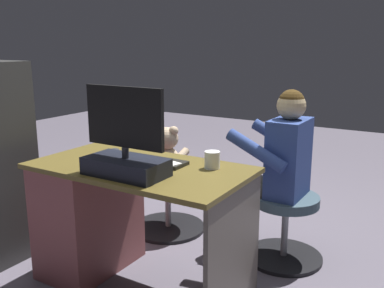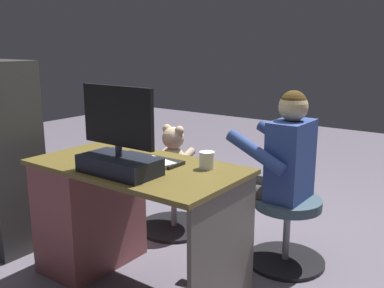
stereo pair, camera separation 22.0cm
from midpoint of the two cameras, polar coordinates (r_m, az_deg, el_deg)
The scene contains 13 objects.
ground_plane at distance 2.95m, azimuth 0.56°, elevation -14.61°, with size 10.00×10.00×0.00m, color #5E5765.
desk at distance 2.70m, azimuth -9.66°, elevation -8.46°, with size 1.21×0.65×0.72m.
monitor at distance 2.20m, azimuth -6.84°, elevation -0.83°, with size 0.46×0.22×0.45m.
keyboard at distance 2.45m, azimuth -3.21°, elevation -2.09°, with size 0.42×0.14×0.02m, color black.
computer_mouse at distance 2.66m, azimuth -7.92°, elevation -0.79°, with size 0.06×0.10×0.04m, color #2D2F32.
cup at distance 2.30m, azimuth 4.73°, elevation -2.18°, with size 0.08×0.08×0.09m, color white.
tv_remote at distance 2.45m, azimuth -7.81°, elevation -2.21°, with size 0.04×0.15×0.02m, color black.
notebook_binder at distance 2.31m, azimuth -3.86°, elevation -2.95°, with size 0.22×0.30×0.02m, color silver.
office_chair_teddy at distance 3.25m, azimuth -0.47°, elevation -7.13°, with size 0.55×0.55×0.43m.
teddy_bear at distance 3.15m, azimuth -0.35°, elevation -1.00°, with size 0.25×0.25×0.36m.
visitor_chair at distance 2.85m, azimuth 14.66°, elevation -10.38°, with size 0.50×0.50×0.43m.
person at distance 2.75m, azimuth 13.34°, elevation -2.65°, with size 0.54×0.48×1.10m.
equipment_rack at distance 3.08m, azimuth -21.91°, elevation -1.67°, with size 0.44×0.36×1.27m, color #333432.
Camera 2 is at (-1.60, 2.06, 1.37)m, focal length 40.35 mm.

